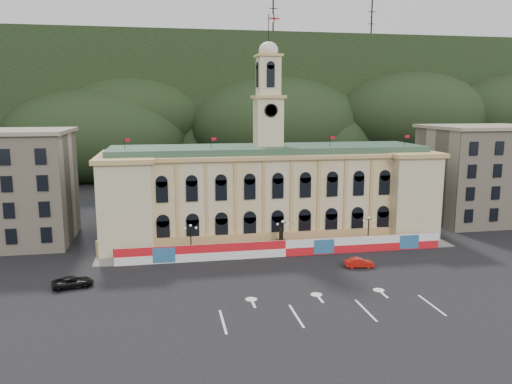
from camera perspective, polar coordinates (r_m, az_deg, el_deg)
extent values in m
plane|color=black|center=(62.24, 6.78, -11.39)|extent=(260.00, 260.00, 0.00)
cube|color=black|center=(186.04, -5.22, 9.81)|extent=(230.00, 70.00, 44.00)
cube|color=#595651|center=(173.54, 7.25, 12.40)|extent=(22.00, 8.00, 14.00)
cube|color=#595651|center=(166.04, -21.50, 10.52)|extent=(16.00, 7.00, 10.00)
cylinder|color=black|center=(176.44, 1.97, 18.96)|extent=(0.50, 0.50, 20.00)
cylinder|color=black|center=(187.06, 13.05, 18.21)|extent=(0.50, 0.50, 20.00)
cube|color=beige|center=(86.49, 1.36, -0.39)|extent=(55.00, 15.00, 14.00)
cube|color=tan|center=(80.37, 2.50, -5.45)|extent=(56.00, 0.80, 2.40)
cube|color=tan|center=(85.47, 1.38, 4.43)|extent=(56.20, 16.20, 0.60)
cube|color=#325340|center=(85.40, 1.39, 4.90)|extent=(53.00, 13.00, 1.20)
cube|color=beige|center=(83.89, -14.40, -1.04)|extent=(8.00, 17.00, 14.00)
cube|color=beige|center=(93.26, 15.77, 0.00)|extent=(8.00, 17.00, 14.00)
cube|color=beige|center=(85.11, 1.40, 7.98)|extent=(4.40, 4.40, 8.00)
cube|color=tan|center=(85.06, 1.41, 10.81)|extent=(5.20, 5.20, 0.50)
cube|color=beige|center=(85.17, 1.42, 13.03)|extent=(3.60, 3.60, 6.50)
cube|color=tan|center=(85.41, 1.43, 15.31)|extent=(4.20, 4.20, 0.40)
cylinder|color=black|center=(82.81, 1.74, 9.31)|extent=(2.20, 0.20, 2.20)
ellipsoid|color=silver|center=(85.50, 1.43, 15.91)|extent=(3.20, 3.20, 2.72)
cylinder|color=black|center=(85.89, 1.44, 18.03)|extent=(0.12, 0.12, 5.00)
cube|color=white|center=(86.34, 2.07, 19.19)|extent=(1.80, 0.04, 1.20)
cube|color=#B60B21|center=(86.31, 2.07, 19.20)|extent=(1.80, 0.02, 0.22)
cube|color=#B60B21|center=(86.31, 2.07, 19.20)|extent=(0.22, 0.02, 1.20)
cube|color=#BEAD93|center=(90.89, -26.65, 0.32)|extent=(20.00, 16.00, 18.00)
cube|color=gray|center=(89.96, -27.11, 6.17)|extent=(21.00, 17.00, 0.60)
cube|color=#BEAD93|center=(106.29, 24.33, 1.77)|extent=(20.00, 16.00, 18.00)
cube|color=gray|center=(105.49, 24.70, 6.77)|extent=(21.00, 17.00, 0.60)
cube|color=red|center=(75.49, 3.40, -6.45)|extent=(50.00, 0.25, 2.50)
cube|color=#2B6392|center=(73.27, -10.48, -7.12)|extent=(3.20, 0.05, 2.20)
cube|color=#2B6392|center=(76.99, 7.79, -6.20)|extent=(3.20, 0.05, 2.20)
cube|color=#2B6392|center=(82.38, 17.12, -5.48)|extent=(3.20, 0.05, 2.20)
cube|color=slate|center=(78.39, 2.90, -6.71)|extent=(56.00, 5.50, 0.16)
cube|color=#595651|center=(78.39, 2.86, -6.09)|extent=(1.40, 1.40, 1.80)
cylinder|color=black|center=(77.93, 2.88, -4.89)|extent=(0.60, 0.60, 1.60)
sphere|color=black|center=(77.71, 2.88, -4.25)|extent=(0.44, 0.44, 0.44)
cylinder|color=black|center=(75.73, -7.41, -7.34)|extent=(0.44, 0.44, 0.30)
cylinder|color=black|center=(75.09, -7.45, -5.70)|extent=(0.18, 0.18, 4.80)
cube|color=black|center=(74.50, -7.49, -4.00)|extent=(1.60, 0.08, 0.08)
sphere|color=silver|center=(74.50, -8.10, -4.13)|extent=(0.36, 0.36, 0.36)
sphere|color=silver|center=(74.58, -6.87, -4.09)|extent=(0.36, 0.36, 0.36)
sphere|color=silver|center=(74.44, -7.49, -3.81)|extent=(0.40, 0.40, 0.40)
cylinder|color=black|center=(77.67, 3.03, -6.82)|extent=(0.44, 0.44, 0.30)
cylinder|color=black|center=(77.05, 3.05, -5.22)|extent=(0.18, 0.18, 4.80)
cube|color=black|center=(76.47, 3.06, -3.56)|extent=(1.60, 0.08, 0.08)
sphere|color=silver|center=(76.33, 2.48, -3.69)|extent=(0.36, 0.36, 0.36)
sphere|color=silver|center=(76.70, 3.64, -3.64)|extent=(0.36, 0.36, 0.36)
sphere|color=silver|center=(76.42, 3.07, -3.37)|extent=(0.40, 0.40, 0.40)
cylinder|color=black|center=(81.99, 12.64, -6.14)|extent=(0.44, 0.44, 0.30)
cylinder|color=black|center=(81.40, 12.70, -4.62)|extent=(0.18, 0.18, 4.80)
cube|color=black|center=(80.86, 12.76, -3.04)|extent=(1.60, 0.08, 0.08)
sphere|color=silver|center=(80.58, 12.24, -3.18)|extent=(0.36, 0.36, 0.36)
sphere|color=silver|center=(81.21, 13.28, -3.12)|extent=(0.36, 0.36, 0.36)
sphere|color=silver|center=(80.81, 12.77, -2.87)|extent=(0.40, 0.40, 0.40)
imported|color=#B4150C|center=(72.17, 11.73, -7.92)|extent=(2.34, 4.40, 1.34)
imported|color=black|center=(67.33, -20.19, -9.65)|extent=(4.41, 5.95, 1.38)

